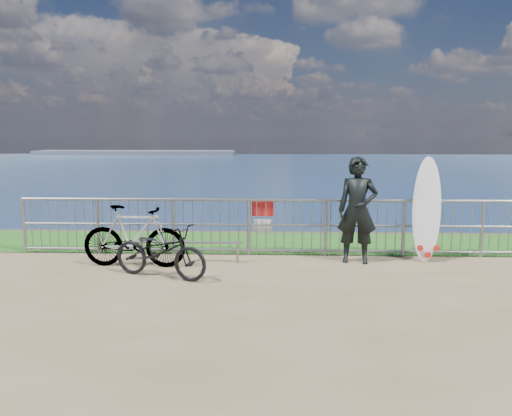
{
  "coord_description": "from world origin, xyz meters",
  "views": [
    {
      "loc": [
        0.02,
        -8.0,
        2.37
      ],
      "look_at": [
        -0.35,
        1.2,
        1.0
      ],
      "focal_mm": 35.0,
      "sensor_mm": 36.0,
      "label": 1
    }
  ],
  "objects_px": {
    "surfer": "(357,210)",
    "bicycle_near": "(160,251)",
    "surfboard": "(427,213)",
    "bicycle_far": "(134,236)"
  },
  "relations": [
    {
      "from": "surfboard",
      "to": "bicycle_near",
      "type": "height_order",
      "value": "surfboard"
    },
    {
      "from": "surfboard",
      "to": "bicycle_far",
      "type": "bearing_deg",
      "value": -172.57
    },
    {
      "from": "surfboard",
      "to": "bicycle_far",
      "type": "relative_size",
      "value": 1.05
    },
    {
      "from": "surfer",
      "to": "bicycle_near",
      "type": "distance_m",
      "value": 3.63
    },
    {
      "from": "surfboard",
      "to": "bicycle_far",
      "type": "xyz_separation_m",
      "value": [
        -5.36,
        -0.7,
        -0.34
      ]
    },
    {
      "from": "surfer",
      "to": "bicycle_far",
      "type": "bearing_deg",
      "value": -163.99
    },
    {
      "from": "surfer",
      "to": "surfboard",
      "type": "distance_m",
      "value": 1.34
    },
    {
      "from": "bicycle_near",
      "to": "bicycle_far",
      "type": "distance_m",
      "value": 0.92
    },
    {
      "from": "surfer",
      "to": "surfboard",
      "type": "xyz_separation_m",
      "value": [
        1.32,
        0.22,
        -0.08
      ]
    },
    {
      "from": "bicycle_near",
      "to": "surfboard",
      "type": "bearing_deg",
      "value": -53.99
    }
  ]
}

